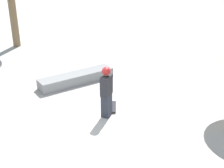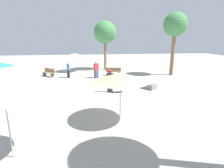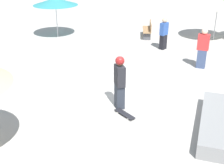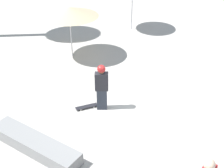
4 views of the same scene
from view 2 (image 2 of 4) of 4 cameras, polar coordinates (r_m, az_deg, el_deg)
ground_plane at (r=13.81m, az=-4.49°, el=-1.67°), size 60.00×60.00×0.00m
skater_main at (r=12.78m, az=-0.67°, el=1.35°), size 0.40×0.52×1.73m
skateboard at (r=12.90m, az=1.77°, el=-2.56°), size 0.22×0.81×0.07m
concrete_ledge at (r=14.76m, az=8.63°, el=0.12°), size 2.93×2.38×0.41m
bench_near at (r=18.82m, az=0.39°, el=4.14°), size 0.54×1.62×0.85m
bench_far at (r=19.41m, az=-19.95°, el=3.57°), size 1.37×1.51×0.85m
shade_umbrella_grey at (r=6.27m, az=-32.08°, el=-1.85°), size 2.31×2.31×2.58m
shade_umbrella_tan at (r=8.06m, az=2.79°, el=2.29°), size 2.64×2.64×2.36m
shade_umbrella_cream at (r=21.32m, az=-12.14°, el=9.27°), size 2.56×2.56×2.16m
palm_tree_left at (r=22.21m, az=-2.27°, el=16.35°), size 2.74×2.74×5.94m
palm_tree_far_back at (r=19.83m, az=19.93°, el=17.42°), size 2.41×2.41×6.45m
bystander_watching at (r=18.16m, az=-14.13°, el=4.43°), size 0.46×0.31×1.56m
bystander_far at (r=17.53m, az=-5.18°, el=4.71°), size 0.47×0.53×1.71m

